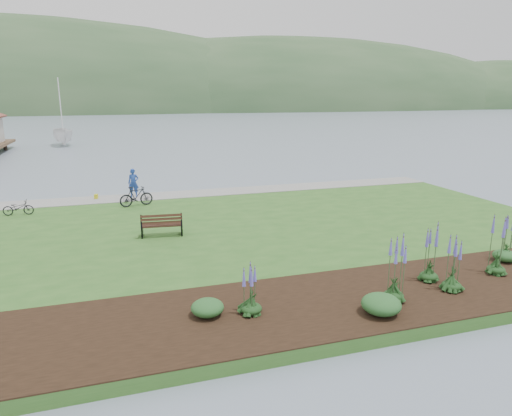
# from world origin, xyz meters

# --- Properties ---
(ground) EXTENTS (600.00, 600.00, 0.00)m
(ground) POSITION_xyz_m (0.00, 0.00, 0.00)
(ground) COLOR slate
(ground) RESTS_ON ground
(lawn) EXTENTS (34.00, 20.00, 0.40)m
(lawn) POSITION_xyz_m (0.00, -2.00, 0.20)
(lawn) COLOR #2B581F
(lawn) RESTS_ON ground
(shoreline_path) EXTENTS (34.00, 2.20, 0.03)m
(shoreline_path) POSITION_xyz_m (0.00, 6.90, 0.42)
(shoreline_path) COLOR gray
(shoreline_path) RESTS_ON lawn
(garden_bed) EXTENTS (24.00, 4.40, 0.04)m
(garden_bed) POSITION_xyz_m (3.00, -9.80, 0.42)
(garden_bed) COLOR black
(garden_bed) RESTS_ON lawn
(far_hillside) EXTENTS (580.00, 80.00, 38.00)m
(far_hillside) POSITION_xyz_m (20.00, 170.00, 0.00)
(far_hillside) COLOR #2E4E2C
(far_hillside) RESTS_ON ground
(park_bench) EXTENTS (1.85, 0.91, 1.11)m
(park_bench) POSITION_xyz_m (-2.41, -1.57, 0.95)
(park_bench) COLOR #311A13
(park_bench) RESTS_ON lawn
(person) EXTENTS (0.81, 0.61, 2.06)m
(person) POSITION_xyz_m (-3.18, 7.11, 1.43)
(person) COLOR navy
(person) RESTS_ON lawn
(bicycle_a) EXTENTS (0.65, 1.55, 0.79)m
(bicycle_a) POSITION_xyz_m (-9.19, 4.44, 0.80)
(bicycle_a) COLOR black
(bicycle_a) RESTS_ON lawn
(bicycle_b) EXTENTS (0.94, 1.96, 1.13)m
(bicycle_b) POSITION_xyz_m (-3.17, 4.62, 0.97)
(bicycle_b) COLOR black
(bicycle_b) RESTS_ON lawn
(sailboat) EXTENTS (12.14, 12.30, 27.53)m
(sailboat) POSITION_xyz_m (-10.22, 43.48, 0.00)
(sailboat) COLOR silver
(sailboat) RESTS_ON ground
(pannier) EXTENTS (0.24, 0.31, 0.29)m
(pannier) POSITION_xyz_m (-5.41, 7.20, 0.55)
(pannier) COLOR gold
(pannier) RESTS_ON lawn
(echium_0) EXTENTS (0.62, 0.62, 2.33)m
(echium_0) POSITION_xyz_m (3.61, -10.34, 1.45)
(echium_0) COLOR #133513
(echium_0) RESTS_ON garden_bed
(echium_1) EXTENTS (0.62, 0.62, 2.27)m
(echium_1) POSITION_xyz_m (5.62, -9.40, 1.37)
(echium_1) COLOR #133513
(echium_1) RESTS_ON garden_bed
(echium_2) EXTENTS (0.62, 0.62, 2.26)m
(echium_2) POSITION_xyz_m (8.27, -9.60, 1.30)
(echium_2) COLOR #133513
(echium_2) RESTS_ON garden_bed
(echium_3) EXTENTS (0.62, 0.62, 2.29)m
(echium_3) POSITION_xyz_m (9.62, -8.67, 1.38)
(echium_3) COLOR #133513
(echium_3) RESTS_ON garden_bed
(echium_4) EXTENTS (0.62, 0.62, 1.74)m
(echium_4) POSITION_xyz_m (-0.79, -9.88, 1.13)
(echium_4) COLOR #133513
(echium_4) RESTS_ON garden_bed
(echium_5) EXTENTS (0.62, 0.62, 2.06)m
(echium_5) POSITION_xyz_m (5.82, -10.27, 1.27)
(echium_5) COLOR #133513
(echium_5) RESTS_ON garden_bed
(shrub_0) EXTENTS (0.94, 0.94, 0.47)m
(shrub_0) POSITION_xyz_m (-2.02, -9.62, 0.68)
(shrub_0) COLOR #1E4C21
(shrub_0) RESTS_ON garden_bed
(shrub_1) EXTENTS (1.14, 1.14, 0.57)m
(shrub_1) POSITION_xyz_m (2.75, -11.00, 0.72)
(shrub_1) COLOR #1E4C21
(shrub_1) RESTS_ON garden_bed
(shrub_2) EXTENTS (0.86, 0.86, 0.43)m
(shrub_2) POSITION_xyz_m (9.55, -8.71, 0.66)
(shrub_2) COLOR #1E4C21
(shrub_2) RESTS_ON garden_bed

